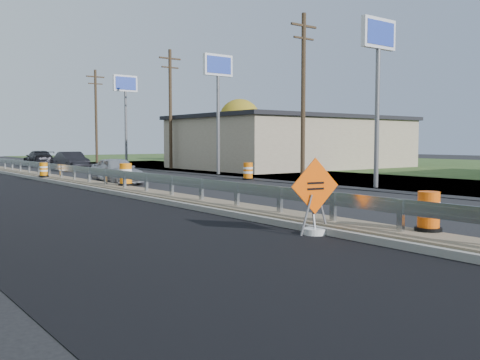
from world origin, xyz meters
TOP-DOWN VIEW (x-y plane):
  - ground at (0.00, 0.00)m, footprint 140.00×140.00m
  - grass_verge_far at (30.00, 10.00)m, footprint 40.00×120.00m
  - milled_overlay at (-4.40, 10.00)m, footprint 7.20×120.00m
  - median at (0.00, 8.00)m, footprint 1.60×55.00m
  - guardrail at (0.00, 9.00)m, footprint 0.10×46.15m
  - retail_building_near at (20.99, 20.00)m, footprint 18.50×12.50m
  - pylon_sign_south at (10.50, 3.00)m, footprint 2.20×0.30m
  - pylon_sign_mid at (10.50, 16.00)m, footprint 2.20×0.30m
  - pylon_sign_north at (10.50, 30.00)m, footprint 2.20×0.30m
  - utility_pole_smid at (11.50, 9.00)m, footprint 1.90×0.26m
  - utility_pole_nmid at (11.50, 24.00)m, footprint 1.90×0.26m
  - utility_pole_north at (11.50, 39.00)m, footprint 1.90×0.26m
  - tree_far_yellow at (26.00, 34.00)m, footprint 4.62×4.62m
  - caution_sign at (-0.90, -4.25)m, footprint 1.31×0.55m
  - barrel_median_near at (0.55, -6.33)m, footprint 0.60×0.60m
  - barrel_median_mid at (0.55, 9.04)m, footprint 0.68×0.68m
  - barrel_median_far at (-0.55, 17.26)m, footprint 0.54×0.54m
  - barrel_shoulder_near at (9.09, 10.99)m, footprint 0.67×0.67m
  - car_silver at (1.80, 12.78)m, footprint 1.81×4.15m
  - car_dark_mid at (4.39, 26.54)m, footprint 1.69×4.39m
  - car_dark_far at (4.52, 35.01)m, footprint 2.40×4.93m

SIDE VIEW (x-z plane):
  - ground at x=0.00m, z-range 0.00..0.00m
  - milled_overlay at x=-4.40m, z-range 0.00..0.01m
  - grass_verge_far at x=30.00m, z-range 0.00..0.03m
  - median at x=0.00m, z-range 0.00..0.23m
  - caution_sign at x=-0.90m, z-range -0.45..1.38m
  - barrel_shoulder_near at x=9.09m, z-range -0.02..0.97m
  - barrel_median_far at x=-0.55m, z-range 0.21..1.01m
  - barrel_median_near at x=0.55m, z-range 0.21..1.09m
  - car_dark_far at x=4.52m, z-range 0.00..1.38m
  - car_silver at x=1.80m, z-range 0.00..1.39m
  - barrel_median_mid at x=0.55m, z-range 0.21..1.20m
  - car_dark_mid at x=4.39m, z-range 0.00..1.43m
  - guardrail at x=0.00m, z-range 0.37..1.09m
  - retail_building_near at x=20.99m, z-range 0.02..4.29m
  - tree_far_yellow at x=26.00m, z-range 1.11..7.97m
  - utility_pole_smid at x=11.50m, z-range 0.23..9.63m
  - utility_pole_nmid at x=11.50m, z-range 0.23..9.63m
  - utility_pole_north at x=11.50m, z-range 0.23..9.63m
  - pylon_sign_south at x=10.50m, z-range 2.53..10.43m
  - pylon_sign_mid at x=10.50m, z-range 2.53..10.43m
  - pylon_sign_north at x=10.50m, z-range 2.53..10.43m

